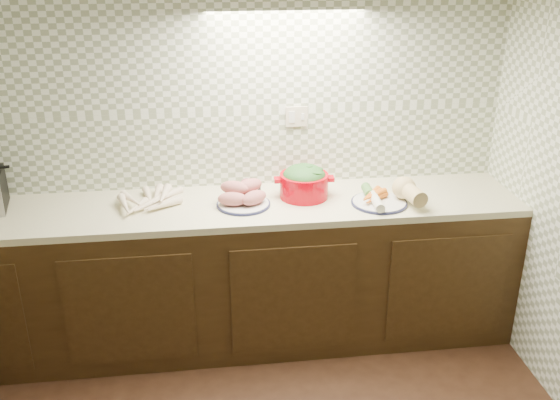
{
  "coord_description": "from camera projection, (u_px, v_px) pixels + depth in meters",
  "views": [
    {
      "loc": [
        -0.01,
        -1.76,
        2.33
      ],
      "look_at": [
        0.38,
        1.25,
        1.02
      ],
      "focal_mm": 40.0,
      "sensor_mm": 36.0,
      "label": 1
    }
  ],
  "objects": [
    {
      "name": "room",
      "position": [
        208.0,
        184.0,
        1.88
      ],
      "size": [
        3.6,
        3.6,
        2.6
      ],
      "color": "black",
      "rests_on": "ground"
    },
    {
      "name": "counter",
      "position": [
        68.0,
        372.0,
        2.89
      ],
      "size": [
        3.6,
        3.6,
        0.9
      ],
      "color": "#301E0E",
      "rests_on": "ground"
    },
    {
      "name": "parsnip_pile",
      "position": [
        146.0,
        202.0,
        3.5
      ],
      "size": [
        0.36,
        0.4,
        0.08
      ],
      "color": "beige",
      "rests_on": "counter"
    },
    {
      "name": "sweet_potato_plate",
      "position": [
        243.0,
        196.0,
        3.52
      ],
      "size": [
        0.31,
        0.31,
        0.14
      ],
      "rotation": [
        0.0,
        0.0,
        0.12
      ],
      "color": "#171A3D",
      "rests_on": "counter"
    },
    {
      "name": "onion_bowl",
      "position": [
        249.0,
        189.0,
        3.66
      ],
      "size": [
        0.14,
        0.14,
        0.11
      ],
      "color": "black",
      "rests_on": "counter"
    },
    {
      "name": "dutch_oven",
      "position": [
        304.0,
        182.0,
        3.61
      ],
      "size": [
        0.35,
        0.3,
        0.2
      ],
      "rotation": [
        0.0,
        0.0,
        -0.06
      ],
      "color": "#B6000C",
      "rests_on": "counter"
    },
    {
      "name": "veg_plate",
      "position": [
        391.0,
        193.0,
        3.56
      ],
      "size": [
        0.38,
        0.33,
        0.15
      ],
      "rotation": [
        0.0,
        0.0,
        0.0
      ],
      "color": "#171A3D",
      "rests_on": "counter"
    }
  ]
}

